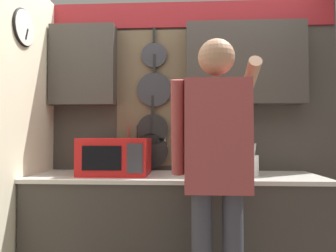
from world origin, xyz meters
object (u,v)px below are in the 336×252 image
object	(u,v)px
knife_block	(195,161)
person	(217,158)
utensil_crock	(251,163)
microwave	(116,156)

from	to	relation	value
knife_block	person	distance (m)	0.53
knife_block	utensil_crock	bearing A→B (deg)	0.09
knife_block	microwave	bearing A→B (deg)	-179.97
utensil_crock	person	size ratio (longest dim) A/B	0.19
microwave	knife_block	world-z (taller)	microwave
microwave	person	bearing A→B (deg)	-35.55
microwave	person	size ratio (longest dim) A/B	0.29
microwave	utensil_crock	xyz separation A→B (m)	(1.04, 0.00, -0.05)
utensil_crock	person	world-z (taller)	person
utensil_crock	person	xyz separation A→B (m)	(-0.32, -0.52, 0.07)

